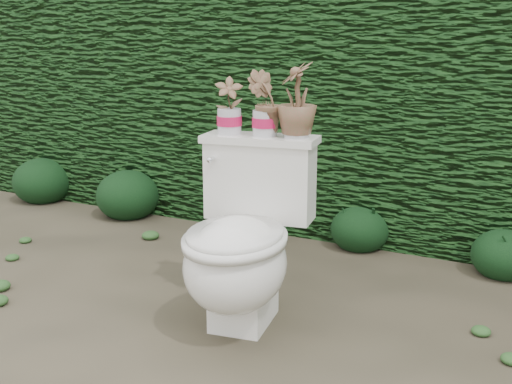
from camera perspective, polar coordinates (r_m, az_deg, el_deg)
The scene contains 11 objects.
ground at distance 2.79m, azimuth 2.91°, elevation -11.69°, with size 60.00×60.00×0.00m, color brown.
hedge at distance 4.05m, azimuth 12.44°, elevation 8.00°, with size 8.00×1.00×1.60m, color #1F4D19.
toilet at distance 2.66m, azimuth -1.25°, elevation -4.75°, with size 0.55×0.74×0.78m.
potted_plant_left at distance 2.81m, azimuth -2.40°, elevation 7.53°, with size 0.12×0.08×0.23m, color #1F642B.
potted_plant_center at distance 2.75m, azimuth 0.79°, elevation 7.74°, with size 0.15×0.12×0.26m, color #1F642B.
potted_plant_right at distance 2.71m, azimuth 3.66°, elevation 8.01°, with size 0.17×0.17×0.30m, color #1F642B.
liriope_clump_0 at distance 4.92m, azimuth -18.47°, elevation 1.23°, with size 0.43×0.43×0.34m, color #123313.
liriope_clump_1 at distance 4.36m, azimuth -11.34°, elevation 0.07°, with size 0.42×0.42×0.34m, color #123313.
liriope_clump_2 at distance 3.93m, azimuth -1.24°, elevation -1.39°, with size 0.40×0.40×0.32m, color #123313.
liriope_clump_3 at distance 3.72m, azimuth 9.23°, elevation -2.88°, with size 0.34×0.34×0.27m, color #123313.
liriope_clump_4 at distance 3.51m, azimuth 21.23°, elevation -4.82°, with size 0.33×0.33×0.26m, color #123313.
Camera 1 is at (1.01, -2.30, 1.23)m, focal length 45.00 mm.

